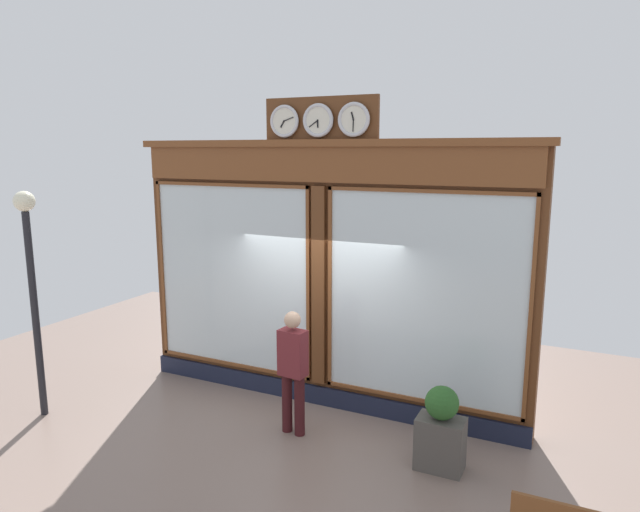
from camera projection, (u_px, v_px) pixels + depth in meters
ground_plane at (207, 508)px, 6.00m from camera, size 14.00×14.00×0.00m
shop_facade at (324, 274)px, 8.23m from camera, size 6.13×0.42×4.46m
pedestrian at (293, 367)px, 7.43m from camera, size 0.38×0.26×1.69m
street_lamp at (31, 268)px, 7.75m from camera, size 0.28×0.28×3.21m
planter_box at (440, 444)px, 6.69m from camera, size 0.56×0.36×0.64m
planter_shrub at (442, 403)px, 6.60m from camera, size 0.40×0.40×0.40m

